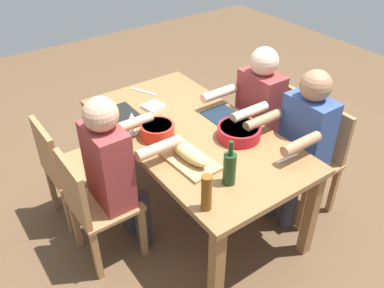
% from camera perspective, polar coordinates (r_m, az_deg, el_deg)
% --- Properties ---
extents(ground_plane, '(8.00, 8.00, 0.00)m').
position_cam_1_polar(ground_plane, '(3.28, 0.00, -9.03)').
color(ground_plane, brown).
extents(dining_table, '(1.71, 0.92, 0.74)m').
position_cam_1_polar(dining_table, '(2.87, 0.00, 0.41)').
color(dining_table, olive).
rests_on(dining_table, ground_plane).
extents(chair_far_center, '(0.40, 0.40, 0.85)m').
position_cam_1_polar(chair_far_center, '(3.40, 10.78, 2.36)').
color(chair_far_center, '#9E7044').
rests_on(chair_far_center, ground_plane).
extents(diner_far_center, '(0.41, 0.53, 1.20)m').
position_cam_1_polar(diner_far_center, '(3.18, 8.83, 4.61)').
color(diner_far_center, '#2D2D38').
rests_on(diner_far_center, ground_plane).
extents(chair_far_right, '(0.40, 0.40, 0.85)m').
position_cam_1_polar(chair_far_right, '(3.16, 16.73, -1.45)').
color(chair_far_right, '#9E7044').
rests_on(chair_far_right, ground_plane).
extents(diner_far_right, '(0.41, 0.53, 1.20)m').
position_cam_1_polar(diner_far_right, '(2.91, 15.11, 0.69)').
color(diner_far_right, '#2D2D38').
rests_on(diner_far_right, ground_plane).
extents(chair_near_left, '(0.40, 0.40, 0.85)m').
position_cam_1_polar(chair_near_left, '(3.05, -17.36, -3.00)').
color(chair_near_left, '#9E7044').
rests_on(chair_near_left, ground_plane).
extents(chair_near_center, '(0.40, 0.40, 0.85)m').
position_cam_1_polar(chair_near_center, '(2.70, -13.76, -8.09)').
color(chair_near_center, '#9E7044').
rests_on(chair_near_center, ground_plane).
extents(diner_near_center, '(0.41, 0.53, 1.20)m').
position_cam_1_polar(diner_near_center, '(2.61, -10.75, -3.14)').
color(diner_near_center, '#2D2D38').
rests_on(diner_near_center, ground_plane).
extents(serving_bowl_pasta, '(0.29, 0.29, 0.09)m').
position_cam_1_polar(serving_bowl_pasta, '(2.74, 6.59, 1.76)').
color(serving_bowl_pasta, '#B21923').
rests_on(serving_bowl_pasta, dining_table).
extents(serving_bowl_greens, '(0.23, 0.23, 0.10)m').
position_cam_1_polar(serving_bowl_greens, '(2.74, -4.88, 1.99)').
color(serving_bowl_greens, red).
rests_on(serving_bowl_greens, dining_table).
extents(cutting_board, '(0.41, 0.24, 0.02)m').
position_cam_1_polar(cutting_board, '(2.53, -0.44, -2.24)').
color(cutting_board, tan).
rests_on(cutting_board, dining_table).
extents(bread_loaf, '(0.33, 0.13, 0.09)m').
position_cam_1_polar(bread_loaf, '(2.50, -0.45, -1.23)').
color(bread_loaf, tan).
rests_on(bread_loaf, cutting_board).
extents(wine_bottle, '(0.08, 0.08, 0.29)m').
position_cam_1_polar(wine_bottle, '(2.32, 5.28, -3.34)').
color(wine_bottle, '#193819').
rests_on(wine_bottle, dining_table).
extents(beer_bottle, '(0.06, 0.06, 0.22)m').
position_cam_1_polar(beer_bottle, '(2.15, 2.04, -6.82)').
color(beer_bottle, brown).
rests_on(beer_bottle, dining_table).
extents(wine_glass, '(0.08, 0.08, 0.17)m').
position_cam_1_polar(wine_glass, '(2.76, -8.41, 3.50)').
color(wine_glass, silver).
rests_on(wine_glass, dining_table).
extents(placemat_far_center, '(0.32, 0.23, 0.01)m').
position_cam_1_polar(placemat_far_center, '(2.98, 4.70, 3.72)').
color(placemat_far_center, '#142333').
rests_on(placemat_far_center, dining_table).
extents(fork_far_right, '(0.03, 0.17, 0.01)m').
position_cam_1_polar(fork_far_right, '(2.62, 13.20, -2.00)').
color(fork_far_right, silver).
rests_on(fork_far_right, dining_table).
extents(placemat_near_left, '(0.32, 0.23, 0.01)m').
position_cam_1_polar(placemat_near_left, '(3.04, -9.82, 4.03)').
color(placemat_near_left, black).
rests_on(placemat_near_left, dining_table).
extents(carving_knife, '(0.22, 0.12, 0.01)m').
position_cam_1_polar(carving_knife, '(3.34, -6.86, 7.33)').
color(carving_knife, silver).
rests_on(carving_knife, dining_table).
extents(napkin_stack, '(0.16, 0.16, 0.02)m').
position_cam_1_polar(napkin_stack, '(3.10, -5.42, 5.26)').
color(napkin_stack, white).
rests_on(napkin_stack, dining_table).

